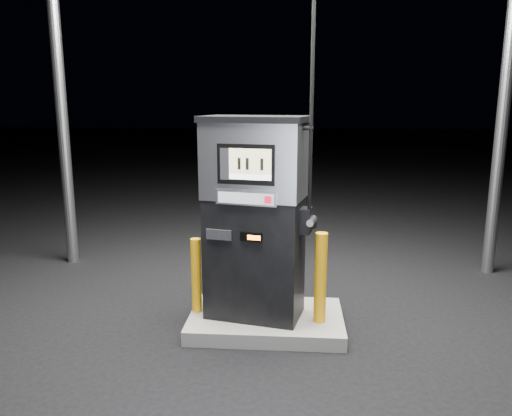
{
  "coord_description": "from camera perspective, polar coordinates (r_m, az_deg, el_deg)",
  "views": [
    {
      "loc": [
        0.27,
        -4.89,
        2.34
      ],
      "look_at": [
        -0.11,
        0.0,
        1.29
      ],
      "focal_mm": 35.0,
      "sensor_mm": 36.0,
      "label": 1
    }
  ],
  "objects": [
    {
      "name": "bollard_right",
      "position": [
        5.07,
        7.38,
        -7.93
      ],
      "size": [
        0.14,
        0.14,
        0.93
      ],
      "primitive_type": "cylinder",
      "rotation": [
        0.0,
        0.0,
        -0.18
      ],
      "color": "#FFAC0E",
      "rests_on": "pump_island"
    },
    {
      "name": "ground",
      "position": [
        5.43,
        1.16,
        -13.47
      ],
      "size": [
        80.0,
        80.0,
        0.0
      ],
      "primitive_type": "plane",
      "color": "black",
      "rests_on": "ground"
    },
    {
      "name": "bollard_left",
      "position": [
        5.33,
        -6.84,
        -7.66
      ],
      "size": [
        0.14,
        0.14,
        0.8
      ],
      "primitive_type": "cylinder",
      "rotation": [
        0.0,
        0.0,
        0.39
      ],
      "color": "#FFAC0E",
      "rests_on": "pump_island"
    },
    {
      "name": "fuel_dispenser",
      "position": [
        5.03,
        -0.11,
        -0.99
      ],
      "size": [
        1.18,
        0.81,
        4.26
      ],
      "rotation": [
        0.0,
        0.0,
        -0.21
      ],
      "color": "black",
      "rests_on": "pump_island"
    },
    {
      "name": "pump_island",
      "position": [
        5.4,
        1.16,
        -12.75
      ],
      "size": [
        1.6,
        1.0,
        0.15
      ],
      "primitive_type": "cube",
      "color": "slate",
      "rests_on": "ground"
    }
  ]
}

